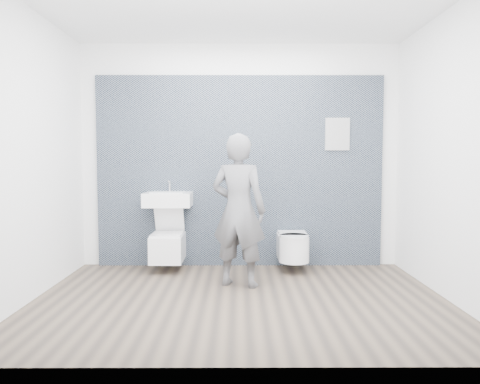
{
  "coord_description": "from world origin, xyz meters",
  "views": [
    {
      "loc": [
        -0.02,
        -4.45,
        1.35
      ],
      "look_at": [
        0.0,
        0.6,
        1.0
      ],
      "focal_mm": 35.0,
      "sensor_mm": 36.0,
      "label": 1
    }
  ],
  "objects_px": {
    "washbasin": "(168,199)",
    "visitor": "(239,210)",
    "toilet_square": "(168,246)",
    "toilet_rounded": "(293,247)"
  },
  "relations": [
    {
      "from": "toilet_square",
      "to": "toilet_rounded",
      "type": "height_order",
      "value": "toilet_square"
    },
    {
      "from": "washbasin",
      "to": "toilet_rounded",
      "type": "distance_m",
      "value": 1.63
    },
    {
      "from": "toilet_rounded",
      "to": "visitor",
      "type": "bearing_deg",
      "value": -135.33
    },
    {
      "from": "visitor",
      "to": "toilet_rounded",
      "type": "bearing_deg",
      "value": -117.22
    },
    {
      "from": "washbasin",
      "to": "toilet_rounded",
      "type": "height_order",
      "value": "washbasin"
    },
    {
      "from": "visitor",
      "to": "washbasin",
      "type": "bearing_deg",
      "value": -22.69
    },
    {
      "from": "washbasin",
      "to": "visitor",
      "type": "height_order",
      "value": "visitor"
    },
    {
      "from": "washbasin",
      "to": "toilet_rounded",
      "type": "relative_size",
      "value": 0.95
    },
    {
      "from": "toilet_rounded",
      "to": "visitor",
      "type": "relative_size",
      "value": 0.37
    },
    {
      "from": "washbasin",
      "to": "toilet_square",
      "type": "height_order",
      "value": "washbasin"
    }
  ]
}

